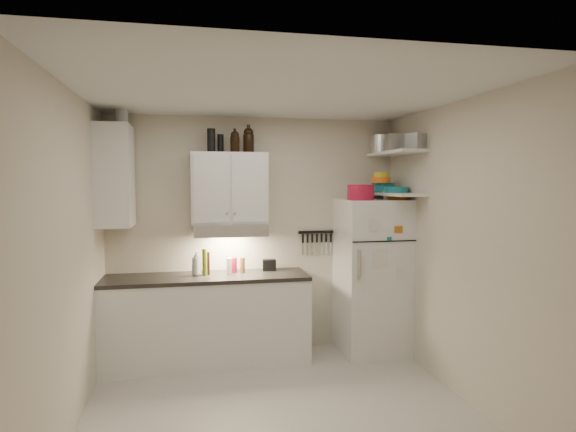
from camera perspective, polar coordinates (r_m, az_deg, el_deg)
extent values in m
cube|color=beige|center=(4.31, -0.93, -22.10)|extent=(3.20, 3.00, 0.02)
cube|color=silver|center=(3.94, -0.97, 14.60)|extent=(3.20, 3.00, 0.02)
cube|color=beige|center=(5.39, -3.91, -2.24)|extent=(3.20, 0.02, 2.60)
cube|color=beige|center=(3.95, -24.65, -4.89)|extent=(0.02, 3.00, 2.60)
cube|color=beige|center=(4.49, 19.71, -3.72)|extent=(0.02, 3.00, 2.60)
cube|color=white|center=(5.21, -9.54, -12.17)|extent=(2.10, 0.60, 0.88)
cube|color=black|center=(5.10, -9.60, -7.20)|extent=(2.10, 0.62, 0.04)
cube|color=white|center=(5.15, -6.99, 3.30)|extent=(0.80, 0.33, 0.75)
cube|color=white|center=(5.06, -19.85, 4.49)|extent=(0.33, 0.55, 1.00)
cube|color=silver|center=(5.11, -6.89, -1.59)|extent=(0.76, 0.46, 0.12)
cube|color=white|center=(5.44, 9.90, -7.04)|extent=(0.70, 0.68, 1.70)
cube|color=white|center=(5.30, 12.64, 7.30)|extent=(0.30, 0.95, 0.03)
cube|color=white|center=(5.29, 12.57, 2.54)|extent=(0.30, 0.95, 0.03)
cube|color=black|center=(5.50, 3.37, -1.91)|extent=(0.42, 0.02, 0.03)
cylinder|color=#A81333|center=(5.11, 8.63, 2.80)|extent=(0.36, 0.36, 0.16)
cube|color=#B96717|center=(5.32, 12.94, 2.30)|extent=(0.25, 0.27, 0.07)
cylinder|color=silver|center=(5.31, 11.54, 2.43)|extent=(0.07, 0.07, 0.09)
cylinder|color=silver|center=(5.62, 11.05, 8.32)|extent=(0.33, 0.33, 0.20)
cube|color=#AAAAAD|center=(5.24, 12.54, 8.47)|extent=(0.19, 0.18, 0.18)
cube|color=#AAAAAD|center=(5.02, 14.95, 8.54)|extent=(0.21, 0.21, 0.16)
cylinder|color=#16737E|center=(5.47, 11.19, 3.32)|extent=(0.26, 0.26, 0.11)
cylinder|color=orange|center=(5.40, 10.96, 4.21)|extent=(0.21, 0.21, 0.06)
cylinder|color=gold|center=(5.40, 10.97, 4.82)|extent=(0.16, 0.16, 0.05)
cylinder|color=#16737E|center=(5.27, 12.70, 3.05)|extent=(0.31, 0.31, 0.06)
cylinder|color=black|center=(5.20, -8.00, 8.49)|extent=(0.07, 0.07, 0.19)
cylinder|color=black|center=(5.13, -9.09, 8.83)|extent=(0.11, 0.11, 0.24)
cylinder|color=silver|center=(5.09, -19.11, 11.06)|extent=(0.16, 0.16, 0.16)
imported|color=white|center=(5.09, -10.80, -5.34)|extent=(0.14, 0.14, 0.29)
cylinder|color=brown|center=(5.20, -5.41, -5.81)|extent=(0.07, 0.07, 0.16)
cylinder|color=#576218|center=(5.09, -9.85, -5.41)|extent=(0.07, 0.07, 0.28)
cylinder|color=black|center=(5.13, -9.52, -5.55)|extent=(0.06, 0.06, 0.24)
cylinder|color=silver|center=(5.13, -6.99, -5.91)|extent=(0.08, 0.08, 0.17)
cylinder|color=#A81333|center=(5.22, -6.50, -5.79)|extent=(0.09, 0.09, 0.16)
cube|color=black|center=(5.31, -2.24, -5.82)|extent=(0.15, 0.12, 0.12)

